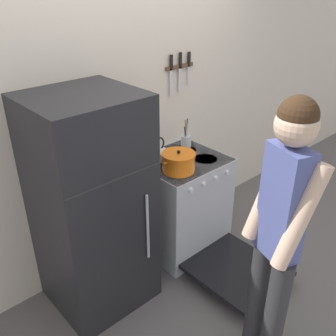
{
  "coord_description": "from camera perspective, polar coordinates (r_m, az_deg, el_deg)",
  "views": [
    {
      "loc": [
        -1.68,
        -2.32,
        2.27
      ],
      "look_at": [
        0.01,
        -0.46,
        0.96
      ],
      "focal_mm": 40.0,
      "sensor_mm": 36.0,
      "label": 1
    }
  ],
  "objects": [
    {
      "name": "tea_kettle",
      "position": [
        3.11,
        -1.41,
        2.24
      ],
      "size": [
        0.2,
        0.16,
        0.21
      ],
      "color": "silver",
      "rests_on": "stove_range"
    },
    {
      "name": "ground_plane",
      "position": [
        3.65,
        -5.06,
        -11.04
      ],
      "size": [
        14.0,
        14.0,
        0.0
      ],
      "primitive_type": "plane",
      "color": "#5B5654"
    },
    {
      "name": "wall_back",
      "position": [
        3.05,
        -6.39,
        8.31
      ],
      "size": [
        10.0,
        0.06,
        2.55
      ],
      "color": "beige",
      "rests_on": "ground_plane"
    },
    {
      "name": "refrigerator",
      "position": [
        2.7,
        -11.44,
        -5.82
      ],
      "size": [
        0.7,
        0.68,
        1.63
      ],
      "color": "black",
      "rests_on": "ground_plane"
    },
    {
      "name": "utensil_jar",
      "position": [
        3.31,
        2.75,
        4.07
      ],
      "size": [
        0.09,
        0.09,
        0.28
      ],
      "color": "#B7BABF",
      "rests_on": "stove_range"
    },
    {
      "name": "dutch_oven_pot",
      "position": [
        2.93,
        1.61,
        0.93
      ],
      "size": [
        0.31,
        0.27,
        0.18
      ],
      "color": "orange",
      "rests_on": "stove_range"
    },
    {
      "name": "stove_range",
      "position": [
        3.34,
        2.44,
        -5.79
      ],
      "size": [
        0.71,
        1.33,
        0.88
      ],
      "color": "silver",
      "rests_on": "ground_plane"
    },
    {
      "name": "wall_knife_strip",
      "position": [
        3.28,
        1.77,
        15.21
      ],
      "size": [
        0.31,
        0.03,
        0.35
      ],
      "color": "brown"
    },
    {
      "name": "person",
      "position": [
        2.15,
        16.47,
        -9.38
      ],
      "size": [
        0.37,
        0.43,
        1.78
      ],
      "rotation": [
        0.0,
        0.0,
        1.23
      ],
      "color": "#2D2D30",
      "rests_on": "ground_plane"
    }
  ]
}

